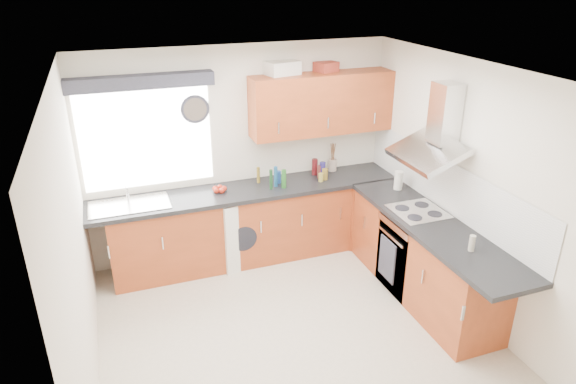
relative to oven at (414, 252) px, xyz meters
name	(u,v)px	position (x,y,z in m)	size (l,w,h in m)	color
ground_plane	(294,332)	(-1.50, -0.30, -0.42)	(3.60, 3.60, 0.00)	beige
ceiling	(295,73)	(-1.50, -0.30, 2.08)	(3.60, 3.60, 0.02)	white
wall_back	(241,153)	(-1.50, 1.50, 0.82)	(3.60, 0.02, 2.50)	silver
wall_front	(404,348)	(-1.50, -2.10, 0.82)	(3.60, 0.02, 2.50)	silver
wall_left	(75,253)	(-3.30, -0.30, 0.82)	(0.02, 3.60, 2.50)	silver
wall_right	(465,189)	(0.30, -0.30, 0.82)	(0.02, 3.60, 2.50)	silver
window	(147,138)	(-2.55, 1.49, 1.12)	(1.40, 0.02, 1.10)	silver
window_blind	(141,82)	(-2.55, 1.40, 1.76)	(1.50, 0.18, 0.14)	#292933
splashback	(445,185)	(0.29, 0.00, 0.75)	(0.01, 3.00, 0.54)	white
base_cab_back	(241,227)	(-1.60, 1.21, 0.01)	(3.00, 0.58, 0.86)	maroon
base_cab_corner	(362,207)	(0.00, 1.20, 0.01)	(0.60, 0.60, 0.86)	maroon
base_cab_right	(422,259)	(0.01, -0.15, 0.01)	(0.58, 2.10, 0.86)	maroon
worktop_back	(249,191)	(-1.50, 1.20, 0.46)	(3.60, 0.62, 0.05)	black
worktop_right	(435,227)	(0.00, -0.30, 0.46)	(0.62, 2.42, 0.05)	black
sink	(129,202)	(-2.83, 1.20, 0.52)	(0.84, 0.46, 0.10)	silver
oven	(414,252)	(0.00, 0.00, 0.00)	(0.56, 0.58, 0.85)	black
hob_plate	(418,212)	(0.00, 0.00, 0.49)	(0.52, 0.52, 0.01)	silver
extractor_hood	(436,132)	(0.10, 0.00, 1.34)	(0.52, 0.78, 0.66)	silver
upper_cabinets	(322,104)	(-0.55, 1.32, 1.38)	(1.70, 0.35, 0.70)	maroon
washing_machine	(237,227)	(-1.65, 1.22, 0.00)	(0.58, 0.56, 0.84)	silver
wall_clock	(195,109)	(-2.00, 1.48, 1.40)	(0.32, 0.32, 0.04)	#292933
casserole	(282,68)	(-1.01, 1.42, 1.80)	(0.36, 0.26, 0.15)	silver
storage_box	(326,67)	(-0.47, 1.42, 1.78)	(0.24, 0.20, 0.11)	#9B3423
utensil_pot	(332,165)	(-0.35, 1.40, 0.56)	(0.10, 0.10, 0.15)	gray
kitchen_roll	(399,180)	(0.12, 0.61, 0.59)	(0.10, 0.10, 0.21)	silver
tomato_cluster	(219,189)	(-1.83, 1.23, 0.52)	(0.14, 0.14, 0.07)	#AA2211
jar_0	(271,179)	(-1.26, 1.11, 0.60)	(0.04, 0.04, 0.24)	#133618
jar_1	(321,177)	(-0.63, 1.12, 0.54)	(0.06, 0.06, 0.10)	olive
jar_2	(315,167)	(-0.61, 1.35, 0.58)	(0.07, 0.07, 0.20)	#501114
jar_3	(322,170)	(-0.56, 1.22, 0.58)	(0.07, 0.07, 0.20)	#1F1854
jar_4	(284,179)	(-1.10, 1.09, 0.59)	(0.06, 0.06, 0.22)	#21581F
jar_5	(278,177)	(-1.12, 1.25, 0.56)	(0.06, 0.06, 0.15)	navy
jar_6	(325,174)	(-0.56, 1.16, 0.55)	(0.07, 0.07, 0.14)	brown
jar_7	(319,172)	(-0.60, 1.23, 0.57)	(0.05, 0.05, 0.16)	#53211D
jar_8	(258,175)	(-1.34, 1.34, 0.58)	(0.04, 0.04, 0.19)	brown
jar_9	(276,177)	(-1.18, 1.16, 0.61)	(0.04, 0.04, 0.24)	navy
bottle_0	(472,243)	(0.00, -0.84, 0.56)	(0.06, 0.06, 0.15)	#B1AA97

